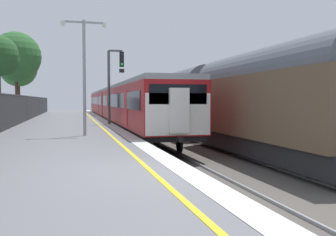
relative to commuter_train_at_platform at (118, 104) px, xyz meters
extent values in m
cube|color=slate|center=(-4.60, -27.52, -1.77)|extent=(6.40, 110.00, 1.00)
cube|color=silver|center=(-1.70, -27.52, -1.26)|extent=(0.60, 110.00, 0.01)
cube|color=yellow|center=(-2.45, -27.52, -1.26)|extent=(0.12, 110.00, 0.01)
cube|color=gray|center=(-0.71, -27.52, -2.23)|extent=(0.07, 110.00, 0.08)
cube|color=gray|center=(0.72, -27.52, -2.23)|extent=(0.07, 110.00, 0.08)
cube|color=maroon|center=(0.00, -10.65, 0.00)|extent=(2.80, 20.82, 2.30)
cube|color=black|center=(0.00, -10.65, -1.27)|extent=(2.64, 20.22, 0.25)
cube|color=gray|center=(0.00, -10.65, 1.27)|extent=(2.68, 20.82, 0.24)
cube|color=black|center=(-1.41, -10.65, 0.30)|extent=(0.02, 19.22, 0.84)
cube|color=red|center=(-1.41, -15.85, -0.10)|extent=(0.03, 1.10, 1.90)
cube|color=red|center=(-1.41, -5.44, -0.10)|extent=(0.03, 1.10, 1.90)
cylinder|color=black|center=(-0.78, -18.46, -1.77)|extent=(0.12, 0.84, 0.84)
cylinder|color=black|center=(0.78, -18.46, -1.77)|extent=(0.12, 0.84, 0.84)
cylinder|color=black|center=(-0.78, -2.84, -1.77)|extent=(0.12, 0.84, 0.84)
cylinder|color=black|center=(0.78, -2.84, -1.77)|extent=(0.12, 0.84, 0.84)
cube|color=maroon|center=(0.00, 10.77, 0.00)|extent=(2.80, 20.82, 2.30)
cube|color=black|center=(0.00, 10.77, -1.27)|extent=(2.64, 20.22, 0.25)
cube|color=gray|center=(0.00, 10.77, 1.27)|extent=(2.68, 20.82, 0.24)
cube|color=black|center=(-1.41, 10.77, 0.30)|extent=(0.02, 19.22, 0.84)
cube|color=red|center=(-1.41, 5.57, -0.10)|extent=(0.03, 1.10, 1.90)
cube|color=red|center=(-1.41, 15.98, -0.10)|extent=(0.03, 1.10, 1.90)
cylinder|color=black|center=(-0.78, 2.96, -1.77)|extent=(0.12, 0.84, 0.84)
cylinder|color=black|center=(0.78, 2.96, -1.77)|extent=(0.12, 0.84, 0.84)
cylinder|color=black|center=(-0.78, 18.58, -1.77)|extent=(0.12, 0.84, 0.84)
cylinder|color=black|center=(0.78, 18.58, -1.77)|extent=(0.12, 0.84, 0.84)
cube|color=silver|center=(0.00, -21.02, -0.25)|extent=(2.70, 0.10, 1.70)
cube|color=black|center=(0.00, -21.03, 0.55)|extent=(2.40, 0.08, 0.80)
cube|color=silver|center=(0.00, -21.16, -0.10)|extent=(0.80, 0.24, 1.80)
cylinder|color=white|center=(-0.95, -21.08, -1.00)|extent=(0.18, 0.06, 0.18)
cylinder|color=white|center=(0.95, -21.08, -1.00)|extent=(0.18, 0.06, 0.18)
cylinder|color=black|center=(0.00, -21.31, -1.25)|extent=(0.20, 0.35, 0.20)
cube|color=black|center=(0.00, 10.77, 1.52)|extent=(0.60, 0.90, 0.20)
cube|color=#232326|center=(4.00, -20.80, -1.64)|extent=(2.30, 12.70, 0.79)
cube|color=brown|center=(4.00, -20.80, 0.06)|extent=(2.60, 11.90, 2.62)
cylinder|color=#515660|center=(4.00, -20.80, 1.37)|extent=(2.39, 11.50, 2.39)
cylinder|color=black|center=(3.22, -25.15, -1.77)|extent=(0.12, 0.84, 0.84)
cylinder|color=black|center=(3.22, -16.45, -1.77)|extent=(0.12, 0.84, 0.84)
cylinder|color=black|center=(4.78, -16.45, -1.77)|extent=(0.12, 0.84, 0.84)
cube|color=#232326|center=(4.00, -7.30, -1.64)|extent=(2.30, 12.70, 0.79)
cube|color=brown|center=(4.00, -7.30, 0.06)|extent=(2.60, 11.90, 2.62)
cylinder|color=#515660|center=(4.00, -7.30, 1.37)|extent=(2.39, 11.50, 2.39)
cylinder|color=black|center=(3.22, -11.65, -1.77)|extent=(0.12, 0.84, 0.84)
cylinder|color=black|center=(4.78, -11.65, -1.77)|extent=(0.12, 0.84, 0.84)
cylinder|color=black|center=(3.22, -2.94, -1.77)|extent=(0.12, 0.84, 0.84)
cylinder|color=black|center=(4.78, -2.94, -1.77)|extent=(0.12, 0.84, 0.84)
cube|color=#232326|center=(4.00, 6.21, -1.64)|extent=(2.30, 12.70, 0.79)
cube|color=brown|center=(4.00, 6.21, 0.06)|extent=(2.60, 11.90, 2.62)
cylinder|color=#515660|center=(4.00, 6.21, 1.37)|extent=(2.39, 11.50, 2.39)
cylinder|color=black|center=(3.22, 1.86, -1.77)|extent=(0.12, 0.84, 0.84)
cylinder|color=black|center=(4.78, 1.86, -1.77)|extent=(0.12, 0.84, 0.84)
cylinder|color=black|center=(3.22, 10.56, -1.77)|extent=(0.12, 0.84, 0.84)
cylinder|color=black|center=(4.78, 10.56, -1.77)|extent=(0.12, 0.84, 0.84)
cube|color=#232326|center=(4.00, 19.71, -1.64)|extent=(2.30, 12.70, 0.79)
cube|color=brown|center=(4.00, 19.71, 0.06)|extent=(2.60, 11.90, 2.62)
cylinder|color=#515660|center=(4.00, 19.71, 1.37)|extent=(2.39, 11.50, 2.39)
cylinder|color=black|center=(3.22, 15.36, -1.77)|extent=(0.12, 0.84, 0.84)
cylinder|color=black|center=(4.78, 15.36, -1.77)|extent=(0.12, 0.84, 0.84)
cylinder|color=black|center=(3.22, 24.07, -1.77)|extent=(0.12, 0.84, 0.84)
cylinder|color=black|center=(4.78, 24.07, -1.77)|extent=(0.12, 0.84, 0.84)
cylinder|color=#47474C|center=(-1.75, -10.32, 1.15)|extent=(0.18, 0.18, 4.84)
cube|color=#47474C|center=(-1.30, -10.32, 3.57)|extent=(0.90, 0.12, 0.12)
cube|color=black|center=(-0.90, -10.32, 3.02)|extent=(0.28, 0.20, 1.00)
cylinder|color=black|center=(-0.90, -10.44, 3.34)|extent=(0.16, 0.04, 0.16)
cylinder|color=black|center=(-0.90, -10.44, 3.02)|extent=(0.16, 0.04, 0.16)
cylinder|color=#19D83F|center=(-0.90, -10.44, 2.70)|extent=(0.16, 0.04, 0.16)
cube|color=black|center=(-0.90, -10.32, 2.27)|extent=(0.32, 0.16, 0.24)
cylinder|color=#93999E|center=(-3.57, -18.28, 1.30)|extent=(0.14, 0.14, 5.13)
cube|color=#93999E|center=(-3.12, -18.28, 3.77)|extent=(0.90, 0.08, 0.08)
cylinder|color=silver|center=(-2.67, -18.28, 3.69)|extent=(0.20, 0.20, 0.18)
cube|color=#93999E|center=(-4.02, -18.28, 3.77)|extent=(0.90, 0.08, 0.08)
cylinder|color=silver|center=(-4.47, -18.28, 3.69)|extent=(0.20, 0.20, 0.18)
cylinder|color=#38383D|center=(-7.55, -4.14, -0.31)|extent=(0.07, 0.07, 1.92)
cylinder|color=#38383D|center=(-7.55, 7.54, -0.31)|extent=(0.07, 0.07, 1.92)
cylinder|color=#38383D|center=(-7.55, 19.23, -0.31)|extent=(0.07, 0.07, 1.92)
cylinder|color=#473323|center=(-9.82, 9.67, 0.75)|extent=(0.30, 0.30, 4.04)
sphere|color=#33662D|center=(-9.82, 9.67, 3.90)|extent=(4.10, 4.10, 4.10)
sphere|color=#33662D|center=(-9.57, 9.15, 3.39)|extent=(2.53, 2.53, 2.53)
cylinder|color=#473323|center=(-9.04, 1.98, 0.92)|extent=(0.30, 0.30, 4.38)
sphere|color=#285628|center=(-9.04, 1.98, 4.35)|extent=(4.50, 4.50, 4.50)
sphere|color=#285628|center=(-8.97, 1.49, 3.79)|extent=(3.56, 3.56, 3.56)
sphere|color=#234C23|center=(-8.52, -7.49, 3.00)|extent=(1.93, 1.93, 1.93)
camera|label=1|loc=(-4.13, -35.91, 0.30)|focal=41.25mm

